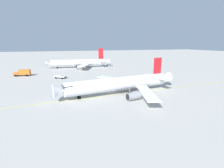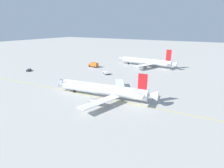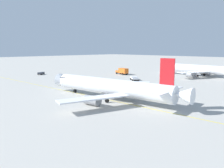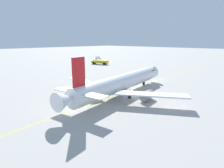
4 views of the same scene
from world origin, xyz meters
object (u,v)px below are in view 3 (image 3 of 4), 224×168
at_px(airliner_main, 112,88).
at_px(baggage_truck_truck, 41,73).
at_px(catering_truck_truck, 123,71).
at_px(airliner_secondary, 199,69).
at_px(pushback_tug_truck, 134,78).

bearing_deg(airliner_main, baggage_truck_truck, -18.97).
bearing_deg(baggage_truck_truck, catering_truck_truck, 98.03).
xyz_separation_m(airliner_main, catering_truck_truck, (41.87, 34.87, -1.37)).
xyz_separation_m(airliner_secondary, pushback_tug_truck, (-31.09, 12.68, -2.35)).
distance_m(airliner_main, catering_truck_truck, 54.50).
distance_m(airliner_main, baggage_truck_truck, 63.99).
relative_size(baggage_truck_truck, pushback_tug_truck, 0.80).
distance_m(airliner_main, airliner_secondary, 61.82).
distance_m(airliner_secondary, baggage_truck_truck, 75.54).
xyz_separation_m(airliner_secondary, baggage_truck_truck, (-48.89, 57.53, -2.45)).
bearing_deg(airliner_secondary, pushback_tug_truck, 70.66).
bearing_deg(airliner_main, catering_truck_truck, -57.71).
relative_size(airliner_main, baggage_truck_truck, 9.04).
height_order(baggage_truck_truck, pushback_tug_truck, pushback_tug_truck).
xyz_separation_m(baggage_truck_truck, catering_truck_truck, (29.15, -27.80, 0.94)).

